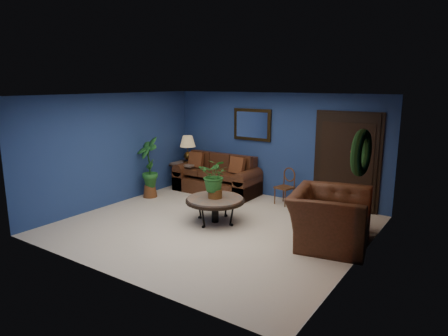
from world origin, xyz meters
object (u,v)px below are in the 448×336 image
Objects in this scene: end_table at (188,168)px; side_chair at (286,184)px; table_lamp at (188,146)px; sofa at (218,180)px; armchair at (330,218)px; coffee_table at (215,201)px.

end_table is 2.83m from side_chair.
table_lamp is at bearing -164.76° from side_chair.
table_lamp is (-0.95, -0.03, 0.79)m from sofa.
sofa is 1.50× the size of armchair.
coffee_table is 2.27m from armchair.
side_chair is (2.82, 0.06, -0.63)m from table_lamp.
side_chair is (2.82, 0.06, -0.04)m from end_table.
side_chair is at bearing 0.88° from sofa.
side_chair is (1.87, 0.03, 0.15)m from sofa.
table_lamp is 0.81× the size of side_chair.
table_lamp reaches higher than coffee_table.
sofa reaches higher than end_table.
side_chair reaches higher than coffee_table.
sofa reaches higher than side_chair.
armchair is (4.45, -1.65, -0.04)m from end_table.
end_table is at bearing 0.00° from table_lamp.
sofa is 2.26m from coffee_table.
side_chair is at bearing 1.22° from table_lamp.
coffee_table is 2.95m from table_lamp.
sofa is 3.88m from armchair.
table_lamp is 4.79m from armchair.
side_chair reaches higher than end_table.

